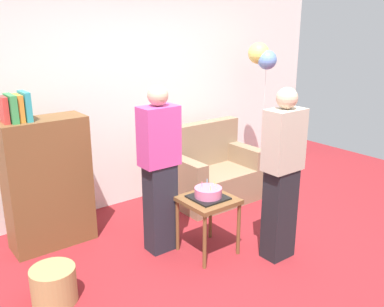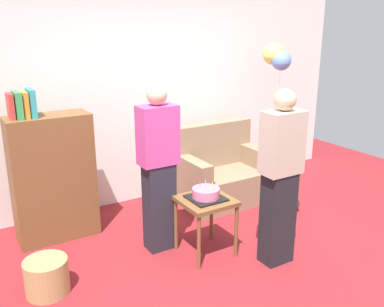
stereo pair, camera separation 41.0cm
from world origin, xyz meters
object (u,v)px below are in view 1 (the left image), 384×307
couch (212,174)px  balloon_bunch (262,56)px  bookshelf (47,181)px  person_holding_cake (282,175)px  side_table (208,206)px  wicker_basket (54,285)px  handbag (282,201)px  person_blowing_candles (160,170)px  birthday_cake (208,193)px

couch → balloon_bunch: 1.62m
bookshelf → person_holding_cake: size_ratio=0.96×
side_table → person_holding_cake: bearing=-43.9°
bookshelf → balloon_bunch: size_ratio=0.82×
balloon_bunch → wicker_basket: bearing=-165.3°
handbag → balloon_bunch: 1.84m
bookshelf → wicker_basket: size_ratio=4.35×
bookshelf → balloon_bunch: 3.03m
person_blowing_candles → handbag: 1.83m
person_holding_cake → balloon_bunch: balloon_bunch is taller
couch → side_table: 1.32m
bookshelf → handbag: bookshelf is taller
bookshelf → handbag: (2.49, -0.86, -0.57)m
person_blowing_candles → side_table: bearing=-54.3°
birthday_cake → balloon_bunch: bearing=30.1°
wicker_basket → balloon_bunch: balloon_bunch is taller
person_holding_cake → birthday_cake: bearing=-39.2°
person_blowing_candles → wicker_basket: person_blowing_candles is taller
wicker_basket → birthday_cake: bearing=-5.7°
person_blowing_candles → person_holding_cake: bearing=-53.5°
side_table → wicker_basket: (-1.48, 0.15, -0.33)m
birthday_cake → wicker_basket: bearing=174.3°
side_table → balloon_bunch: (1.69, 0.98, 1.26)m
couch → birthday_cake: (-0.88, -0.98, 0.28)m
bookshelf → birthday_cake: bookshelf is taller
birthday_cake → person_blowing_candles: 0.51m
person_blowing_candles → balloon_bunch: (2.01, 0.65, 0.91)m
birthday_cake → handbag: size_ratio=1.14×
bookshelf → person_holding_cake: bearing=-43.8°
birthday_cake → wicker_basket: birthday_cake is taller
couch → wicker_basket: couch is taller
couch → side_table: bearing=-131.9°
bookshelf → side_table: (1.14, -1.09, -0.19)m
wicker_basket → handbag: wicker_basket is taller
couch → person_blowing_candles: size_ratio=0.67×
birthday_cake → person_blowing_candles: (-0.33, 0.33, 0.21)m
wicker_basket → handbag: (2.82, 0.08, -0.05)m
person_blowing_candles → handbag: bearing=-12.4°
person_blowing_candles → birthday_cake: bearing=-54.3°
handbag → side_table: bearing=-170.3°
wicker_basket → side_table: bearing=-5.7°
bookshelf → wicker_basket: 1.13m
handbag → couch: bearing=122.3°
wicker_basket → balloon_bunch: 3.64m
couch → balloon_bunch: bearing=0.3°
couch → bookshelf: bearing=176.7°
bookshelf → person_holding_cake: 2.26m
balloon_bunch → bookshelf: bearing=177.7°
person_holding_cake → person_blowing_candles: bearing=-39.7°
birthday_cake → person_blowing_candles: person_blowing_candles is taller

